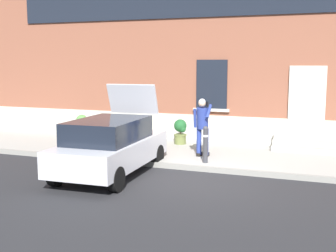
{
  "coord_description": "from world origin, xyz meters",
  "views": [
    {
      "loc": [
        3.21,
        -10.3,
        2.94
      ],
      "look_at": [
        -1.26,
        1.6,
        1.1
      ],
      "focal_mm": 46.74,
      "sensor_mm": 36.0,
      "label": 1
    }
  ],
  "objects_px": {
    "planter_olive": "(180,131)",
    "bollard_far_left": "(94,136)",
    "hatchback_car_silver": "(111,145)",
    "bollard_near_person": "(205,143)",
    "person_on_phone": "(202,124)",
    "planter_charcoal": "(82,125)",
    "planter_cream": "(133,127)"
  },
  "relations": [
    {
      "from": "planter_charcoal",
      "to": "person_on_phone",
      "type": "bearing_deg",
      "value": -18.33
    },
    {
      "from": "bollard_near_person",
      "to": "bollard_far_left",
      "type": "bearing_deg",
      "value": 180.0
    },
    {
      "from": "bollard_near_person",
      "to": "person_on_phone",
      "type": "relative_size",
      "value": 0.6
    },
    {
      "from": "bollard_far_left",
      "to": "person_on_phone",
      "type": "relative_size",
      "value": 0.6
    },
    {
      "from": "planter_charcoal",
      "to": "planter_cream",
      "type": "bearing_deg",
      "value": 10.83
    },
    {
      "from": "person_on_phone",
      "to": "planter_charcoal",
      "type": "bearing_deg",
      "value": 172.41
    },
    {
      "from": "bollard_far_left",
      "to": "planter_cream",
      "type": "height_order",
      "value": "bollard_far_left"
    },
    {
      "from": "planter_charcoal",
      "to": "planter_cream",
      "type": "height_order",
      "value": "same"
    },
    {
      "from": "planter_olive",
      "to": "bollard_far_left",
      "type": "bearing_deg",
      "value": -128.43
    },
    {
      "from": "bollard_far_left",
      "to": "planter_charcoal",
      "type": "distance_m",
      "value": 3.15
    },
    {
      "from": "planter_olive",
      "to": "hatchback_car_silver",
      "type": "bearing_deg",
      "value": -97.37
    },
    {
      "from": "hatchback_car_silver",
      "to": "bollard_far_left",
      "type": "bearing_deg",
      "value": 131.64
    },
    {
      "from": "hatchback_car_silver",
      "to": "person_on_phone",
      "type": "xyz_separation_m",
      "value": [
        1.81,
        2.36,
        0.35
      ]
    },
    {
      "from": "planter_cream",
      "to": "person_on_phone",
      "type": "bearing_deg",
      "value": -32.9
    },
    {
      "from": "bollard_far_left",
      "to": "person_on_phone",
      "type": "bearing_deg",
      "value": 12.89
    },
    {
      "from": "bollard_near_person",
      "to": "planter_olive",
      "type": "height_order",
      "value": "bollard_near_person"
    },
    {
      "from": "person_on_phone",
      "to": "planter_charcoal",
      "type": "height_order",
      "value": "person_on_phone"
    },
    {
      "from": "hatchback_car_silver",
      "to": "bollard_far_left",
      "type": "height_order",
      "value": "hatchback_car_silver"
    },
    {
      "from": "planter_olive",
      "to": "planter_cream",
      "type": "bearing_deg",
      "value": 169.49
    },
    {
      "from": "planter_olive",
      "to": "person_on_phone",
      "type": "bearing_deg",
      "value": -53.49
    },
    {
      "from": "bollard_far_left",
      "to": "person_on_phone",
      "type": "height_order",
      "value": "person_on_phone"
    },
    {
      "from": "planter_cream",
      "to": "planter_olive",
      "type": "xyz_separation_m",
      "value": [
        1.96,
        -0.36,
        0.0
      ]
    },
    {
      "from": "hatchback_car_silver",
      "to": "bollard_near_person",
      "type": "xyz_separation_m",
      "value": [
        2.12,
        1.62,
        -0.09
      ]
    },
    {
      "from": "bollard_near_person",
      "to": "bollard_far_left",
      "type": "distance_m",
      "value": 3.56
    },
    {
      "from": "hatchback_car_silver",
      "to": "planter_charcoal",
      "type": "distance_m",
      "value": 5.31
    },
    {
      "from": "planter_charcoal",
      "to": "planter_cream",
      "type": "relative_size",
      "value": 1.0
    },
    {
      "from": "bollard_far_left",
      "to": "planter_charcoal",
      "type": "height_order",
      "value": "bollard_far_left"
    },
    {
      "from": "planter_olive",
      "to": "bollard_near_person",
      "type": "bearing_deg",
      "value": -57.25
    },
    {
      "from": "hatchback_car_silver",
      "to": "person_on_phone",
      "type": "bearing_deg",
      "value": 52.46
    },
    {
      "from": "planter_charcoal",
      "to": "planter_olive",
      "type": "height_order",
      "value": "same"
    },
    {
      "from": "bollard_near_person",
      "to": "planter_olive",
      "type": "bearing_deg",
      "value": 122.75
    },
    {
      "from": "bollard_near_person",
      "to": "person_on_phone",
      "type": "bearing_deg",
      "value": 112.63
    }
  ]
}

